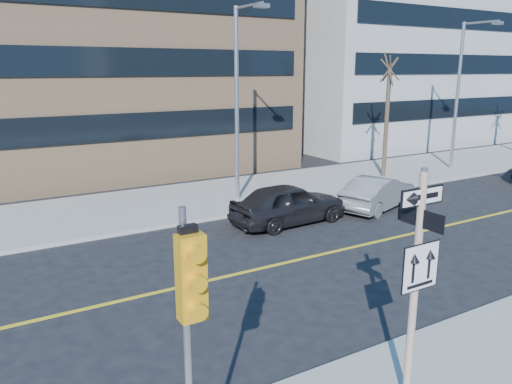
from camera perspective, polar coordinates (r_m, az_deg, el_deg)
ground at (r=11.32m, az=7.03°, el=-16.39°), size 120.00×120.00×0.00m
far_sidewalk at (r=31.59m, az=19.91°, el=2.83°), size 66.00×6.00×0.15m
road_centerline at (r=22.25m, az=25.69°, el=-2.31°), size 40.00×0.14×0.01m
sign_pole at (r=8.60m, az=17.85°, el=-9.01°), size 0.92×0.92×4.06m
traffic_signal at (r=6.04m, az=-7.46°, el=-12.34°), size 0.32×0.45×4.00m
parked_car_a at (r=18.73m, az=3.75°, el=-1.32°), size 2.09×4.67×1.56m
parked_car_b at (r=21.29m, az=13.77°, el=-0.08°), size 2.77×4.44×1.38m
streetlight_a at (r=21.02m, az=-1.91°, el=11.35°), size 0.55×2.25×8.00m
streetlight_b at (r=30.33m, az=22.47°, el=11.11°), size 0.55×2.25×8.00m
street_tree_west at (r=26.90m, az=15.02°, el=13.09°), size 1.80×1.80×6.35m
building_brick at (r=33.82m, az=-17.54°, el=18.91°), size 18.00×18.00×18.00m
building_grey_mid at (r=43.71m, az=13.51°, el=15.91°), size 20.00×16.00×15.00m
building_grey_far at (r=61.77m, az=26.21°, el=14.68°), size 18.00×18.00×16.00m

